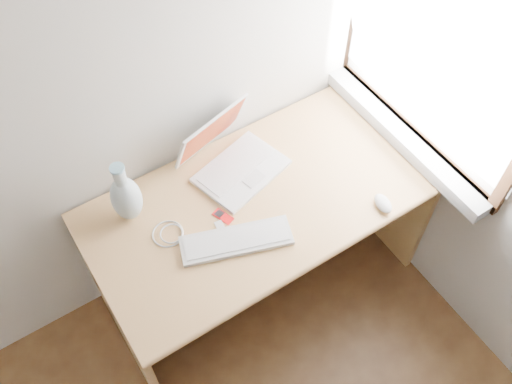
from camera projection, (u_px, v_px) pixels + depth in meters
window at (435, 42)px, 2.04m from camera, size 0.11×0.99×1.10m
desk at (250, 212)px, 2.50m from camera, size 1.42×0.71×0.75m
laptop at (235, 156)px, 2.34m from camera, size 0.41×0.38×0.24m
external_keyboard at (236, 240)px, 2.15m from camera, size 0.44×0.26×0.02m
mouse at (383, 203)px, 2.25m from camera, size 0.08×0.11×0.03m
ipod at (223, 216)px, 2.23m from camera, size 0.06×0.09×0.01m
cable_coil at (168, 234)px, 2.18m from camera, size 0.15×0.15×0.01m
remote at (222, 230)px, 2.19m from camera, size 0.04×0.09×0.01m
vase at (126, 197)px, 2.14m from camera, size 0.12×0.12×0.30m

